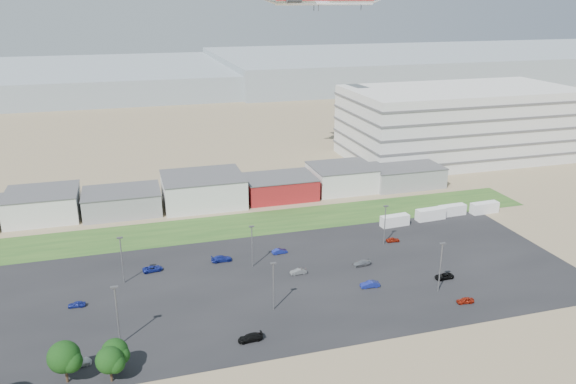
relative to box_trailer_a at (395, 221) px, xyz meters
name	(u,v)px	position (x,y,z in m)	size (l,w,h in m)	color
ground	(299,337)	(-38.24, -40.61, -1.39)	(700.00, 700.00, 0.00)	#857555
parking_lot	(293,280)	(-33.24, -20.61, -1.39)	(120.00, 50.00, 0.01)	black
grass_strip	(238,225)	(-38.24, 11.39, -1.38)	(160.00, 16.00, 0.02)	#254D1C
hills_backdrop	(218,75)	(1.76, 274.39, 3.11)	(700.00, 200.00, 9.00)	gray
building_row	(163,193)	(-55.24, 30.39, 2.61)	(170.00, 20.00, 8.00)	silver
parking_garage	(458,123)	(51.76, 54.39, 11.11)	(80.00, 40.00, 25.00)	silver
box_trailer_a	(395,221)	(0.00, 0.00, 0.00)	(7.44, 2.32, 2.79)	silver
box_trailer_b	(431,214)	(10.92, 1.26, 0.09)	(7.91, 2.47, 2.97)	silver
box_trailer_c	(452,210)	(18.11, 2.45, 0.00)	(7.45, 2.33, 2.79)	silver
box_trailer_d	(484,208)	(27.37, 1.48, 0.06)	(7.77, 2.43, 2.91)	silver
tree_mid	(64,360)	(-75.38, -42.13, 2.49)	(5.19, 5.19, 7.78)	black
tree_right	(110,363)	(-68.98, -43.84, 1.91)	(4.40, 4.40, 6.61)	black
tree_near	(115,354)	(-68.20, -41.82, 1.88)	(4.37, 4.37, 6.55)	black
lightpole_front_l	(117,316)	(-67.61, -34.15, 3.99)	(1.27, 0.53, 10.77)	slate
lightpole_front_m	(273,286)	(-40.14, -30.72, 3.39)	(1.13, 0.47, 9.57)	slate
lightpole_front_r	(440,267)	(-7.05, -33.09, 3.76)	(1.21, 0.51, 10.31)	slate
lightpole_back_l	(122,260)	(-66.62, -12.06, 3.63)	(1.18, 0.49, 10.05)	slate
lightpole_back_m	(252,247)	(-39.92, -12.33, 3.33)	(1.11, 0.46, 9.44)	slate
lightpole_back_r	(385,225)	(-7.59, -9.56, 3.42)	(1.13, 0.47, 9.63)	slate
airliner	(324,0)	(1.22, 59.11, 53.06)	(41.27, 28.14, 12.19)	silver
parked_car_0	(444,276)	(-3.25, -28.93, -0.84)	(1.84, 3.99, 1.11)	black
parked_car_1	(370,284)	(-19.43, -27.94, -0.75)	(1.37, 3.92, 1.29)	navy
parked_car_2	(465,300)	(-4.63, -38.75, -0.83)	(1.33, 3.31, 1.13)	maroon
parked_car_3	(250,338)	(-46.52, -39.40, -0.78)	(1.73, 4.26, 1.24)	black
parked_car_5	(77,304)	(-75.32, -19.39, -0.85)	(1.28, 3.17, 1.08)	navy
parked_car_6	(222,259)	(-45.87, -7.95, -0.74)	(1.84, 4.53, 1.31)	navy
parked_car_7	(298,272)	(-31.47, -18.47, -0.82)	(1.23, 3.51, 1.16)	#595B5E
parked_car_8	(393,240)	(-4.97, -9.03, -0.84)	(1.30, 3.23, 1.10)	maroon
parked_car_9	(153,269)	(-60.73, -8.52, -0.81)	(1.94, 4.21, 1.17)	navy
parked_car_10	(77,362)	(-74.20, -38.36, -0.76)	(1.78, 4.37, 1.27)	silver
parked_car_11	(280,251)	(-32.55, -7.70, -0.82)	(1.22, 3.51, 1.15)	navy
parked_car_12	(361,263)	(-17.23, -18.57, -0.81)	(1.63, 4.02, 1.17)	#A5A5AA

